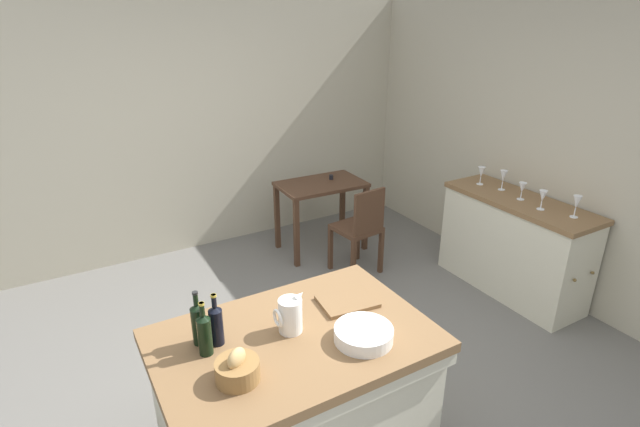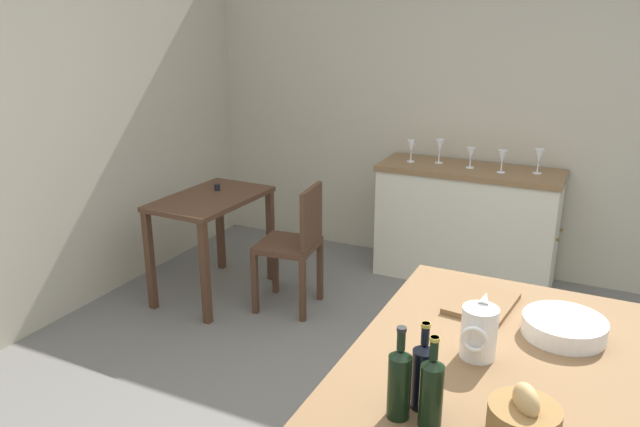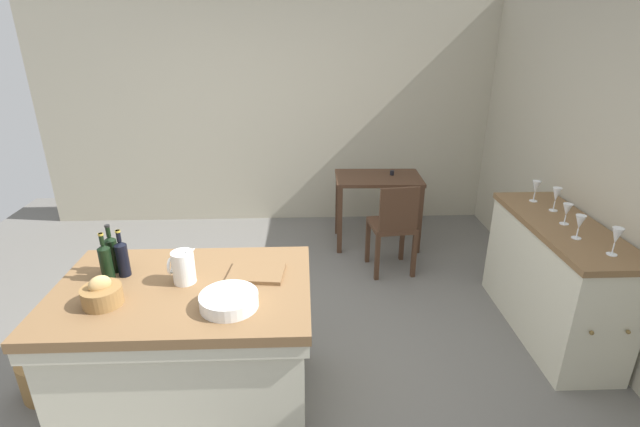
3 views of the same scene
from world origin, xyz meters
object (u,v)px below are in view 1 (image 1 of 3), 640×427
Objects in this scene: wash_bowl at (364,334)px; wine_glass_middle at (522,188)px; pitcher at (290,315)px; wine_bottle_amber at (198,323)px; side_cabinet at (513,245)px; wooden_chair at (360,227)px; cutting_board at (347,301)px; island_table at (295,393)px; bread_basket at (237,369)px; wine_glass_left at (543,197)px; wine_glass_far_right at (481,172)px; wine_glass_far_left at (577,203)px; wine_glass_right at (503,177)px; wine_bottle_dark at (216,324)px; writing_desk at (321,194)px; wine_bottle_green at (205,333)px.

wine_glass_middle reaches higher than wash_bowl.
wine_bottle_amber is at bearing 162.41° from pitcher.
wooden_chair reaches higher than side_cabinet.
cutting_board is 0.88m from wine_bottle_amber.
bread_basket is (-0.38, -0.16, 0.46)m from island_table.
side_cabinet is at bearing 77.48° from wine_glass_left.
wine_glass_far_right reaches higher than wine_glass_left.
wash_bowl reaches higher than side_cabinet.
wine_glass_far_right is at bearing 25.15° from cutting_board.
wine_glass_far_right is at bearing 22.86° from pitcher.
side_cabinet is 0.76m from wine_glass_far_left.
wine_glass_far_right is at bearing 23.73° from bread_basket.
wine_glass_right reaches higher than side_cabinet.
island_table is 1.05× the size of side_cabinet.
wine_bottle_dark is 3.13m from wine_glass_right.
wine_glass_middle is at bearing -89.33° from wine_glass_far_right.
island_table is at bearing -175.89° from wine_glass_far_left.
wine_glass_far_right is at bearing 93.09° from wine_glass_far_left.
cutting_board is 1.94× the size of wine_glass_left.
pitcher is 2.65m from wine_glass_far_left.
wooden_chair is (0.05, -0.67, -0.14)m from writing_desk.
island_table is at bearing -21.44° from wine_bottle_dark.
bread_basket is 3.06m from wine_glass_far_left.
wine_glass_middle is at bearing 8.92° from wine_bottle_amber.
wine_glass_right is at bearing 19.37° from island_table.
wine_bottle_amber is 3.20m from wine_glass_far_right.
bread_basket is at bearing -75.31° from wine_bottle_green.
wine_glass_far_right is (2.30, 1.36, 0.14)m from wash_bowl.
wash_bowl is 2.62m from wine_glass_right.
writing_desk is at bearing 119.37° from wine_glass_left.
island_table is at bearing -165.43° from wine_glass_middle.
cutting_board is at bearing -126.98° from wooden_chair.
island_table is 0.72m from wine_bottle_amber.
wine_bottle_dark is at bearing -179.16° from wine_glass_far_left.
wine_glass_left is 0.97× the size of wine_glass_far_right.
wine_glass_right reaches higher than cutting_board.
wine_glass_right is (0.01, 0.74, 0.00)m from wine_glass_far_left.
writing_desk is 1.64m from wine_glass_far_right.
bread_basket is at bearing -160.12° from wine_glass_right.
pitcher reaches higher than wash_bowl.
wine_glass_far_right is at bearing -25.20° from wooden_chair.
bread_basket is (-1.94, -1.80, 0.42)m from wooden_chair.
wine_glass_middle is 0.47m from wine_glass_far_right.
pitcher is 0.39m from wine_bottle_dark.
island_table is 2.75m from wine_glass_middle.
wash_bowl is 0.36m from cutting_board.
wine_bottle_dark reaches higher than wine_glass_middle.
wine_glass_middle is (-0.05, 0.49, -0.02)m from wine_glass_far_left.
pitcher is 1.41× the size of wine_glass_left.
wooden_chair is (-1.05, 0.96, 0.04)m from side_cabinet.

